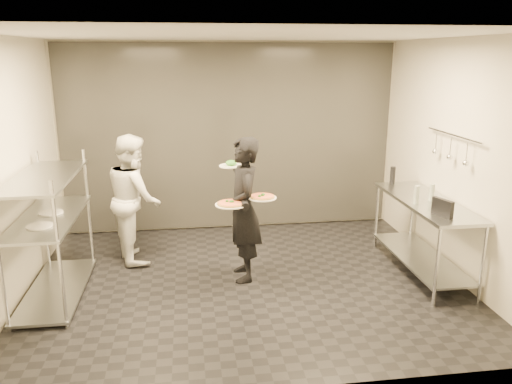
{
  "coord_description": "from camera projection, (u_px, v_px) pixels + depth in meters",
  "views": [
    {
      "loc": [
        -0.63,
        -5.39,
        2.61
      ],
      "look_at": [
        0.12,
        0.0,
        1.1
      ],
      "focal_mm": 35.0,
      "sensor_mm": 36.0,
      "label": 1
    }
  ],
  "objects": [
    {
      "name": "room_shell",
      "position": [
        235.0,
        148.0,
        6.67
      ],
      "size": [
        5.0,
        4.0,
        2.8
      ],
      "color": "black",
      "rests_on": "ground"
    },
    {
      "name": "pass_rack",
      "position": [
        50.0,
        229.0,
        5.43
      ],
      "size": [
        0.6,
        1.6,
        1.5
      ],
      "color": "silver",
      "rests_on": "ground"
    },
    {
      "name": "prep_counter",
      "position": [
        424.0,
        223.0,
        6.04
      ],
      "size": [
        0.6,
        1.8,
        0.92
      ],
      "color": "silver",
      "rests_on": "ground"
    },
    {
      "name": "utensil_rail",
      "position": [
        451.0,
        148.0,
        5.83
      ],
      "size": [
        0.07,
        1.2,
        0.31
      ],
      "color": "silver",
      "rests_on": "room_shell"
    },
    {
      "name": "waiter",
      "position": [
        244.0,
        210.0,
        5.82
      ],
      "size": [
        0.44,
        0.64,
        1.71
      ],
      "primitive_type": "imported",
      "rotation": [
        0.0,
        0.0,
        -1.52
      ],
      "color": "black",
      "rests_on": "ground"
    },
    {
      "name": "chef",
      "position": [
        134.0,
        198.0,
        6.4
      ],
      "size": [
        0.82,
        0.94,
        1.65
      ],
      "primitive_type": "imported",
      "rotation": [
        0.0,
        0.0,
        1.84
      ],
      "color": "white",
      "rests_on": "ground"
    },
    {
      "name": "pizza_plate_near",
      "position": [
        231.0,
        204.0,
        5.51
      ],
      "size": [
        0.35,
        0.35,
        0.05
      ],
      "color": "white",
      "rests_on": "waiter"
    },
    {
      "name": "pizza_plate_far",
      "position": [
        262.0,
        197.0,
        5.58
      ],
      "size": [
        0.32,
        0.32,
        0.05
      ],
      "color": "white",
      "rests_on": "waiter"
    },
    {
      "name": "salad_plate",
      "position": [
        231.0,
        164.0,
        5.97
      ],
      "size": [
        0.29,
        0.29,
        0.07
      ],
      "color": "white",
      "rests_on": "waiter"
    },
    {
      "name": "pos_monitor",
      "position": [
        443.0,
        208.0,
        5.35
      ],
      "size": [
        0.13,
        0.27,
        0.19
      ],
      "primitive_type": "cube",
      "rotation": [
        0.0,
        0.0,
        0.32
      ],
      "color": "black",
      "rests_on": "prep_counter"
    },
    {
      "name": "bottle_green",
      "position": [
        417.0,
        195.0,
        5.8
      ],
      "size": [
        0.06,
        0.06,
        0.22
      ],
      "primitive_type": "cylinder",
      "color": "#8F9D90",
      "rests_on": "prep_counter"
    },
    {
      "name": "bottle_clear",
      "position": [
        432.0,
        192.0,
        5.91
      ],
      "size": [
        0.06,
        0.06,
        0.21
      ],
      "primitive_type": "cylinder",
      "color": "#8F9D90",
      "rests_on": "prep_counter"
    },
    {
      "name": "bottle_dark",
      "position": [
        393.0,
        175.0,
        6.68
      ],
      "size": [
        0.07,
        0.07,
        0.24
      ],
      "primitive_type": "cylinder",
      "color": "black",
      "rests_on": "prep_counter"
    }
  ]
}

